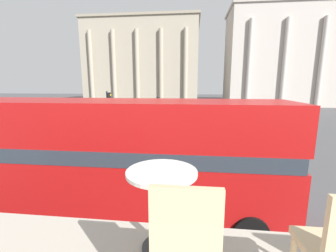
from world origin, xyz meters
TOP-DOWN VIEW (x-y plane):
  - double_decker_bus at (-1.61, 4.88)m, footprint 11.12×2.64m
  - cafe_dining_table at (0.64, -0.35)m, footprint 0.60×0.60m
  - cafe_chair_0 at (0.86, -0.89)m, footprint 0.40×0.40m
  - plaza_building_left at (-10.61, 51.36)m, footprint 25.19×14.90m
  - plaza_building_right at (24.73, 50.41)m, footprint 33.54×12.42m
  - traffic_light_near at (2.05, 9.38)m, footprint 0.42×0.24m
  - traffic_light_mid at (-5.79, 14.99)m, footprint 0.42×0.24m
  - traffic_light_far at (-2.82, 21.38)m, footprint 0.42×0.24m
  - pedestrian_olive at (-0.09, 28.61)m, footprint 0.32×0.32m
  - pedestrian_grey at (-3.45, 12.03)m, footprint 0.32×0.32m
  - pedestrian_black at (0.80, 13.89)m, footprint 0.32×0.32m

SIDE VIEW (x-z plane):
  - pedestrian_grey at x=-3.45m, z-range 0.12..1.73m
  - pedestrian_olive at x=-0.09m, z-range 0.14..1.90m
  - pedestrian_black at x=0.80m, z-range 0.14..1.92m
  - traffic_light_far at x=-2.82m, z-range 0.52..3.82m
  - traffic_light_near at x=2.05m, z-range 0.54..3.95m
  - double_decker_bus at x=-1.61m, z-range 0.24..4.31m
  - traffic_light_mid at x=-5.79m, z-range 0.61..4.63m
  - cafe_chair_0 at x=0.86m, z-range 3.21..4.12m
  - cafe_dining_table at x=0.64m, z-range 3.31..4.04m
  - plaza_building_left at x=-10.61m, z-range 0.00..18.49m
  - plaza_building_right at x=24.73m, z-range 0.00..20.17m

